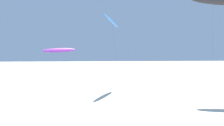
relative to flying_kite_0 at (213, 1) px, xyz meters
name	(u,v)px	position (x,y,z in m)	size (l,w,h in m)	color
flying_kite_0	(213,1)	(0.00, 0.00, 0.00)	(7.43, 4.55, 18.51)	black
flying_kite_2	(59,50)	(-30.84, 18.73, -8.72)	(8.78, 9.36, 9.49)	purple
flying_kite_3	(112,21)	(-17.38, 8.44, -2.46)	(4.52, 12.14, 16.41)	blue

